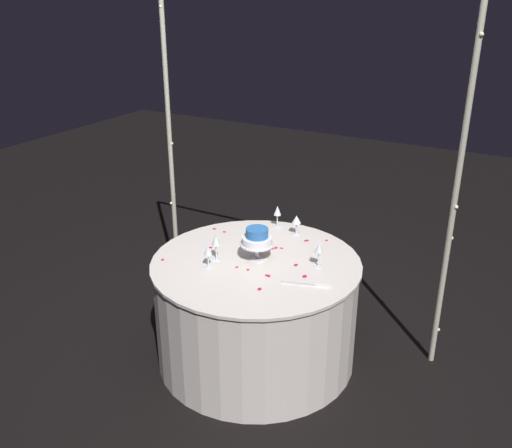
% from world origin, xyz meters
% --- Properties ---
extents(ground_plane, '(12.00, 12.00, 0.00)m').
position_xyz_m(ground_plane, '(0.00, 0.00, 0.00)').
color(ground_plane, black).
extents(decorative_arch, '(2.18, 0.06, 2.41)m').
position_xyz_m(decorative_arch, '(0.00, 0.55, 1.57)').
color(decorative_arch, '#B7B29E').
rests_on(decorative_arch, ground).
extents(main_table, '(1.35, 1.35, 0.73)m').
position_xyz_m(main_table, '(0.00, 0.00, 0.37)').
color(main_table, silver).
rests_on(main_table, ground).
extents(tiered_cake, '(0.22, 0.22, 0.21)m').
position_xyz_m(tiered_cake, '(-0.01, 0.04, 0.87)').
color(tiered_cake, silver).
rests_on(tiered_cake, main_table).
extents(wine_glass_0, '(0.06, 0.06, 0.16)m').
position_xyz_m(wine_glass_0, '(0.38, 0.13, 0.85)').
color(wine_glass_0, silver).
rests_on(wine_glass_0, main_table).
extents(wine_glass_1, '(0.06, 0.06, 0.14)m').
position_xyz_m(wine_glass_1, '(0.04, 0.51, 0.84)').
color(wine_glass_1, silver).
rests_on(wine_glass_1, main_table).
extents(wine_glass_2, '(0.06, 0.06, 0.16)m').
position_xyz_m(wine_glass_2, '(-0.14, 0.57, 0.85)').
color(wine_glass_2, silver).
rests_on(wine_glass_2, main_table).
extents(wine_glass_3, '(0.06, 0.06, 0.18)m').
position_xyz_m(wine_glass_3, '(-0.23, -0.10, 0.86)').
color(wine_glass_3, silver).
rests_on(wine_glass_3, main_table).
extents(wine_glass_4, '(0.06, 0.06, 0.14)m').
position_xyz_m(wine_glass_4, '(-0.22, -0.21, 0.83)').
color(wine_glass_4, silver).
rests_on(wine_glass_4, main_table).
extents(cake_knife, '(0.29, 0.11, 0.01)m').
position_xyz_m(cake_knife, '(0.42, -0.12, 0.74)').
color(cake_knife, silver).
rests_on(cake_knife, main_table).
extents(rose_petal_0, '(0.03, 0.03, 0.00)m').
position_xyz_m(rose_petal_0, '(-0.53, -0.28, 0.73)').
color(rose_petal_0, '#C61951').
rests_on(rose_petal_0, main_table).
extents(rose_petal_1, '(0.04, 0.04, 0.00)m').
position_xyz_m(rose_petal_1, '(0.16, -0.14, 0.73)').
color(rose_petal_1, '#C61951').
rests_on(rose_petal_1, main_table).
extents(rose_petal_2, '(0.04, 0.04, 0.00)m').
position_xyz_m(rose_petal_2, '(0.00, 0.21, 0.73)').
color(rose_petal_2, '#C61951').
rests_on(rose_petal_2, main_table).
extents(rose_petal_3, '(0.02, 0.03, 0.00)m').
position_xyz_m(rose_petal_3, '(0.25, 0.07, 0.73)').
color(rose_petal_3, '#C61951').
rests_on(rose_petal_3, main_table).
extents(rose_petal_4, '(0.03, 0.03, 0.00)m').
position_xyz_m(rose_petal_4, '(0.00, 0.19, 0.73)').
color(rose_petal_4, '#C61951').
rests_on(rose_petal_4, main_table).
extents(rose_petal_5, '(0.02, 0.03, 0.00)m').
position_xyz_m(rose_petal_5, '(-0.06, -0.13, 0.73)').
color(rose_petal_5, '#C61951').
rests_on(rose_petal_5, main_table).
extents(rose_petal_6, '(0.02, 0.03, 0.00)m').
position_xyz_m(rose_petal_6, '(0.27, 0.51, 0.73)').
color(rose_petal_6, '#C61951').
rests_on(rose_petal_6, main_table).
extents(rose_petal_7, '(0.03, 0.04, 0.00)m').
position_xyz_m(rose_petal_7, '(-0.36, 0.02, 0.73)').
color(rose_petal_7, '#C61951').
rests_on(rose_petal_7, main_table).
extents(rose_petal_8, '(0.04, 0.04, 0.00)m').
position_xyz_m(rose_petal_8, '(0.15, 0.44, 0.73)').
color(rose_petal_8, '#C61951').
rests_on(rose_petal_8, main_table).
extents(rose_petal_9, '(0.03, 0.03, 0.00)m').
position_xyz_m(rose_petal_9, '(0.15, -0.14, 0.73)').
color(rose_petal_9, '#C61951').
rests_on(rose_petal_9, main_table).
extents(rose_petal_10, '(0.02, 0.03, 0.00)m').
position_xyz_m(rose_petal_10, '(0.02, 0.23, 0.73)').
color(rose_petal_10, '#C61951').
rests_on(rose_petal_10, main_table).
extents(rose_petal_11, '(0.03, 0.03, 0.00)m').
position_xyz_m(rose_petal_11, '(-0.42, 0.29, 0.73)').
color(rose_petal_11, '#C61951').
rests_on(rose_petal_11, main_table).
extents(rose_petal_12, '(0.03, 0.03, 0.00)m').
position_xyz_m(rose_petal_12, '(0.01, -0.13, 0.73)').
color(rose_petal_12, '#C61951').
rests_on(rose_petal_12, main_table).
extents(rose_petal_13, '(0.03, 0.04, 0.00)m').
position_xyz_m(rose_petal_13, '(-0.04, 0.18, 0.73)').
color(rose_petal_13, '#C61951').
rests_on(rose_petal_13, main_table).
extents(rose_petal_14, '(0.03, 0.04, 0.00)m').
position_xyz_m(rose_petal_14, '(0.36, -0.03, 0.73)').
color(rose_petal_14, '#C61951').
rests_on(rose_petal_14, main_table).
extents(rose_petal_15, '(0.03, 0.04, 0.00)m').
position_xyz_m(rose_petal_15, '(0.19, -0.30, 0.73)').
color(rose_petal_15, '#C61951').
rests_on(rose_petal_15, main_table).
extents(rose_petal_16, '(0.03, 0.02, 0.00)m').
position_xyz_m(rose_petal_16, '(-0.51, 0.30, 0.73)').
color(rose_petal_16, '#C61951').
rests_on(rose_petal_16, main_table).
extents(rose_petal_17, '(0.03, 0.02, 0.00)m').
position_xyz_m(rose_petal_17, '(0.06, 0.25, 0.73)').
color(rose_petal_17, '#C61951').
rests_on(rose_petal_17, main_table).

